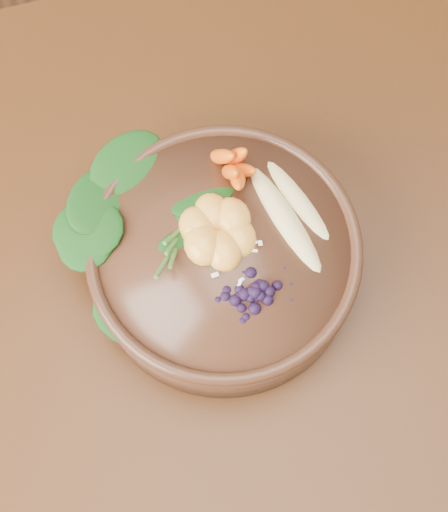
{
  "coord_description": "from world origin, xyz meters",
  "views": [
    {
      "loc": [
        -0.3,
        -0.16,
        1.42
      ],
      "look_at": [
        -0.24,
        0.07,
        0.79
      ],
      "focal_mm": 50.0,
      "sensor_mm": 36.0,
      "label": 1
    }
  ],
  "objects": [
    {
      "name": "coconut_flakes",
      "position": [
        -0.23,
        0.05,
        0.82
      ],
      "size": [
        0.09,
        0.08,
        0.01
      ],
      "primitive_type": null,
      "rotation": [
        0.0,
        0.0,
        0.22
      ],
      "color": "white",
      "rests_on": "stoneware_bowl"
    },
    {
      "name": "stoneware_bowl",
      "position": [
        -0.24,
        0.07,
        0.78
      ],
      "size": [
        0.3,
        0.3,
        0.07
      ],
      "primitive_type": "cylinder",
      "rotation": [
        0.0,
        0.0,
        0.22
      ],
      "color": "#492B1B",
      "rests_on": "dining_table"
    },
    {
      "name": "banana_halves",
      "position": [
        -0.17,
        0.09,
        0.83
      ],
      "size": [
        0.08,
        0.15,
        0.02
      ],
      "rotation": [
        0.0,
        0.0,
        0.22
      ],
      "color": "#E0CC84",
      "rests_on": "stoneware_bowl"
    },
    {
      "name": "ground",
      "position": [
        0.0,
        0.0,
        0.0
      ],
      "size": [
        4.0,
        4.0,
        0.0
      ],
      "primitive_type": "plane",
      "color": "#381E0F",
      "rests_on": "ground"
    },
    {
      "name": "carrot_cluster",
      "position": [
        -0.21,
        0.14,
        0.85
      ],
      "size": [
        0.06,
        0.06,
        0.07
      ],
      "primitive_type": null,
      "rotation": [
        0.0,
        0.0,
        0.22
      ],
      "color": "orange",
      "rests_on": "stoneware_bowl"
    },
    {
      "name": "mandarin_cluster",
      "position": [
        -0.24,
        0.08,
        0.83
      ],
      "size": [
        0.09,
        0.09,
        0.03
      ],
      "primitive_type": null,
      "rotation": [
        0.0,
        0.0,
        0.22
      ],
      "color": "orange",
      "rests_on": "stoneware_bowl"
    },
    {
      "name": "blueberry_pile",
      "position": [
        -0.22,
        0.02,
        0.84
      ],
      "size": [
        0.13,
        0.11,
        0.03
      ],
      "primitive_type": null,
      "rotation": [
        0.0,
        0.0,
        0.22
      ],
      "color": "black",
      "rests_on": "stoneware_bowl"
    },
    {
      "name": "dining_table",
      "position": [
        0.0,
        0.0,
        0.66
      ],
      "size": [
        1.6,
        0.9,
        0.75
      ],
      "color": "#331C0C",
      "rests_on": "ground"
    },
    {
      "name": "kale_heap",
      "position": [
        -0.29,
        0.11,
        0.84
      ],
      "size": [
        0.19,
        0.18,
        0.04
      ],
      "primitive_type": null,
      "rotation": [
        0.0,
        0.0,
        0.22
      ],
      "color": "#154413",
      "rests_on": "stoneware_bowl"
    }
  ]
}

